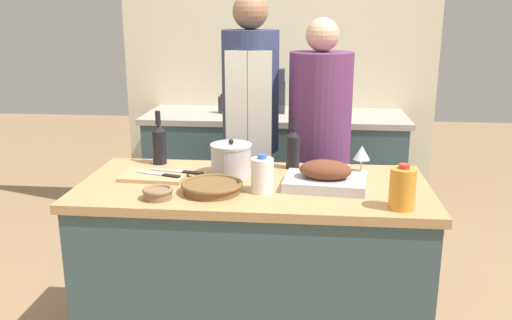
% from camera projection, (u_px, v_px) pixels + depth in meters
% --- Properties ---
extents(kitchen_island, '(1.57, 0.73, 0.88)m').
position_uv_depth(kitchen_island, '(254.00, 272.00, 2.56)').
color(kitchen_island, '#3D565B').
rests_on(kitchen_island, ground_plane).
extents(back_counter, '(1.85, 0.60, 0.92)m').
position_uv_depth(back_counter, '(274.00, 176.00, 3.97)').
color(back_counter, '#3D565B').
rests_on(back_counter, ground_plane).
extents(back_wall, '(2.35, 0.10, 2.55)m').
position_uv_depth(back_wall, '(278.00, 60.00, 4.09)').
color(back_wall, beige).
rests_on(back_wall, ground_plane).
extents(roasting_pan, '(0.37, 0.28, 0.12)m').
position_uv_depth(roasting_pan, '(325.00, 177.00, 2.37)').
color(roasting_pan, '#BCBCC1').
rests_on(roasting_pan, kitchen_island).
extents(wicker_basket, '(0.27, 0.27, 0.05)m').
position_uv_depth(wicker_basket, '(212.00, 187.00, 2.31)').
color(wicker_basket, brown).
rests_on(wicker_basket, kitchen_island).
extents(cutting_board, '(0.31, 0.20, 0.02)m').
position_uv_depth(cutting_board, '(154.00, 176.00, 2.51)').
color(cutting_board, tan).
rests_on(cutting_board, kitchen_island).
extents(stock_pot, '(0.20, 0.20, 0.17)m').
position_uv_depth(stock_pot, '(231.00, 159.00, 2.55)').
color(stock_pot, '#B7B7BC').
rests_on(stock_pot, kitchen_island).
extents(mixing_bowl, '(0.13, 0.13, 0.05)m').
position_uv_depth(mixing_bowl, '(158.00, 193.00, 2.24)').
color(mixing_bowl, '#846647').
rests_on(mixing_bowl, kitchen_island).
extents(juice_jug, '(0.10, 0.10, 0.18)m').
position_uv_depth(juice_jug, '(402.00, 188.00, 2.11)').
color(juice_jug, orange).
rests_on(juice_jug, kitchen_island).
extents(milk_jug, '(0.10, 0.10, 0.17)m').
position_uv_depth(milk_jug, '(262.00, 175.00, 2.31)').
color(milk_jug, white).
rests_on(milk_jug, kitchen_island).
extents(wine_bottle_green, '(0.07, 0.07, 0.27)m').
position_uv_depth(wine_bottle_green, '(159.00, 143.00, 2.73)').
color(wine_bottle_green, black).
rests_on(wine_bottle_green, kitchen_island).
extents(wine_bottle_dark, '(0.07, 0.07, 0.26)m').
position_uv_depth(wine_bottle_dark, '(293.00, 148.00, 2.65)').
color(wine_bottle_dark, black).
rests_on(wine_bottle_dark, kitchen_island).
extents(wine_glass_left, '(0.08, 0.08, 0.13)m').
position_uv_depth(wine_glass_left, '(362.00, 153.00, 2.59)').
color(wine_glass_left, silver).
rests_on(wine_glass_left, kitchen_island).
extents(knife_chef, '(0.26, 0.08, 0.01)m').
position_uv_depth(knife_chef, '(179.00, 171.00, 2.55)').
color(knife_chef, '#B7B7BC').
rests_on(knife_chef, cutting_board).
extents(knife_paring, '(0.21, 0.04, 0.01)m').
position_uv_depth(knife_paring, '(169.00, 172.00, 2.60)').
color(knife_paring, '#B7B7BC').
rests_on(knife_paring, kitchen_island).
extents(knife_bread, '(0.22, 0.10, 0.01)m').
position_uv_depth(knife_bread, '(160.00, 174.00, 2.50)').
color(knife_bread, '#B7B7BC').
rests_on(knife_bread, cutting_board).
extents(stand_mixer, '(0.18, 0.14, 0.31)m').
position_uv_depth(stand_mixer, '(273.00, 94.00, 3.88)').
color(stand_mixer, '#333842').
rests_on(stand_mixer, back_counter).
extents(condiment_bottle_tall, '(0.06, 0.06, 0.16)m').
position_uv_depth(condiment_bottle_tall, '(246.00, 103.00, 3.89)').
color(condiment_bottle_tall, '#B28E2D').
rests_on(condiment_bottle_tall, back_counter).
extents(condiment_bottle_short, '(0.06, 0.06, 0.14)m').
position_uv_depth(condiment_bottle_short, '(223.00, 104.00, 3.88)').
color(condiment_bottle_short, '#332D28').
rests_on(condiment_bottle_short, back_counter).
extents(person_cook_aproned, '(0.33, 0.34, 1.73)m').
position_uv_depth(person_cook_aproned, '(251.00, 128.00, 3.20)').
color(person_cook_aproned, beige).
rests_on(person_cook_aproned, ground_plane).
extents(person_cook_guest, '(0.36, 0.36, 1.60)m').
position_uv_depth(person_cook_guest, '(319.00, 145.00, 3.14)').
color(person_cook_guest, beige).
rests_on(person_cook_guest, ground_plane).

